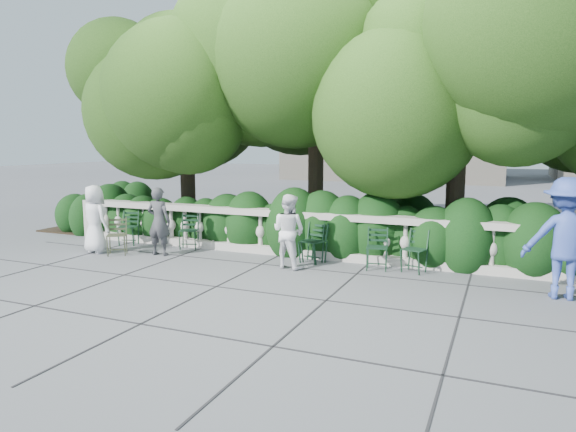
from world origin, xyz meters
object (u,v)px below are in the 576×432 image
at_px(chair_d, 410,274).
at_px(person_older_blue, 565,238).
at_px(chair_b, 188,250).
at_px(person_woman_grey, 159,221).
at_px(chair_c, 309,264).
at_px(chair_weathered, 117,256).
at_px(person_casual_man, 289,231).
at_px(chair_a, 127,246).
at_px(person_businessman, 95,219).
at_px(chair_f, 376,271).
at_px(chair_e, 307,264).

height_order(chair_d, person_older_blue, person_older_blue).
height_order(chair_b, person_woman_grey, person_woman_grey).
xyz_separation_m(chair_b, chair_d, (5.09, -0.14, 0.00)).
height_order(chair_c, chair_weathered, same).
relative_size(chair_c, person_casual_man, 0.57).
bearing_deg(chair_a, person_businessman, -116.87).
xyz_separation_m(chair_b, chair_f, (4.46, -0.22, 0.00)).
bearing_deg(chair_b, person_businessman, -171.82).
xyz_separation_m(chair_d, person_woman_grey, (-5.39, -0.50, 0.75)).
height_order(chair_d, chair_f, same).
relative_size(person_businessman, person_casual_man, 1.04).
distance_m(chair_weathered, person_casual_man, 3.97).
height_order(chair_b, chair_d, same).
xyz_separation_m(chair_e, chair_weathered, (-4.10, -0.97, 0.00)).
xyz_separation_m(person_businessman, person_casual_man, (4.56, 0.40, -0.03)).
bearing_deg(chair_e, person_businessman, -158.53).
xyz_separation_m(chair_d, person_businessman, (-6.87, -0.85, 0.77)).
height_order(chair_d, person_woman_grey, person_woman_grey).
distance_m(chair_b, person_older_blue, 7.68).
distance_m(chair_b, chair_f, 4.46).
xyz_separation_m(person_woman_grey, person_casual_man, (3.07, 0.05, -0.02)).
bearing_deg(chair_e, person_casual_man, -107.20).
xyz_separation_m(chair_b, chair_c, (3.04, -0.12, 0.00)).
relative_size(chair_a, chair_d, 1.00).
bearing_deg(chair_a, chair_d, -17.13).
bearing_deg(person_casual_man, person_businessman, 17.55).
height_order(chair_e, chair_weathered, same).
height_order(chair_c, chair_f, same).
height_order(chair_weathered, person_older_blue, person_older_blue).
distance_m(chair_d, person_older_blue, 2.74).
bearing_deg(person_casual_man, chair_c, -106.41).
relative_size(chair_d, chair_f, 1.00).
height_order(chair_b, chair_e, same).
bearing_deg(chair_c, person_older_blue, 14.05).
bearing_deg(chair_weathered, chair_c, -19.55).
height_order(person_woman_grey, person_casual_man, person_woman_grey).
bearing_deg(chair_d, person_woman_grey, -158.20).
distance_m(person_woman_grey, person_older_blue, 7.88).
bearing_deg(person_casual_man, person_woman_grey, 13.53).
relative_size(chair_d, person_businessman, 0.55).
bearing_deg(chair_weathered, chair_d, -24.26).
bearing_deg(chair_c, chair_d, 21.05).
bearing_deg(person_casual_man, person_older_blue, -169.11).
xyz_separation_m(chair_weathered, person_casual_man, (3.86, 0.54, 0.74)).
height_order(chair_a, chair_b, same).
bearing_deg(chair_weathered, person_businessman, 135.18).
relative_size(chair_a, chair_e, 1.00).
bearing_deg(chair_weathered, chair_f, -24.03).
bearing_deg(person_businessman, person_casual_man, -159.87).
distance_m(chair_b, chair_c, 3.04).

